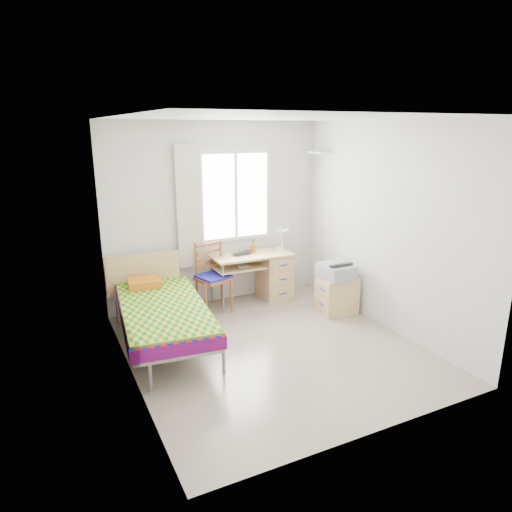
{
  "coord_description": "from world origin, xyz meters",
  "views": [
    {
      "loc": [
        -2.31,
        -4.29,
        2.5
      ],
      "look_at": [
        0.05,
        0.55,
        0.98
      ],
      "focal_mm": 32.0,
      "sensor_mm": 36.0,
      "label": 1
    }
  ],
  "objects_px": {
    "bed": "(161,309)",
    "printer": "(336,271)",
    "chair": "(213,273)",
    "desk": "(270,273)",
    "cabinet": "(336,294)"
  },
  "relations": [
    {
      "from": "bed",
      "to": "desk",
      "type": "height_order",
      "value": "bed"
    },
    {
      "from": "desk",
      "to": "printer",
      "type": "height_order",
      "value": "desk"
    },
    {
      "from": "bed",
      "to": "chair",
      "type": "height_order",
      "value": "chair"
    },
    {
      "from": "bed",
      "to": "desk",
      "type": "relative_size",
      "value": 1.81
    },
    {
      "from": "bed",
      "to": "desk",
      "type": "distance_m",
      "value": 2.01
    },
    {
      "from": "bed",
      "to": "printer",
      "type": "distance_m",
      "value": 2.4
    },
    {
      "from": "chair",
      "to": "cabinet",
      "type": "bearing_deg",
      "value": -45.45
    },
    {
      "from": "chair",
      "to": "desk",
      "type": "bearing_deg",
      "value": -13.5
    },
    {
      "from": "desk",
      "to": "chair",
      "type": "xyz_separation_m",
      "value": [
        -0.93,
        -0.04,
        0.15
      ]
    },
    {
      "from": "bed",
      "to": "chair",
      "type": "distance_m",
      "value": 1.18
    },
    {
      "from": "bed",
      "to": "printer",
      "type": "bearing_deg",
      "value": 2.22
    },
    {
      "from": "desk",
      "to": "bed",
      "type": "bearing_deg",
      "value": -156.24
    },
    {
      "from": "bed",
      "to": "desk",
      "type": "xyz_separation_m",
      "value": [
        1.86,
        0.76,
        -0.03
      ]
    },
    {
      "from": "bed",
      "to": "printer",
      "type": "xyz_separation_m",
      "value": [
        2.39,
        -0.16,
        0.19
      ]
    },
    {
      "from": "desk",
      "to": "printer",
      "type": "bearing_deg",
      "value": -58.57
    }
  ]
}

